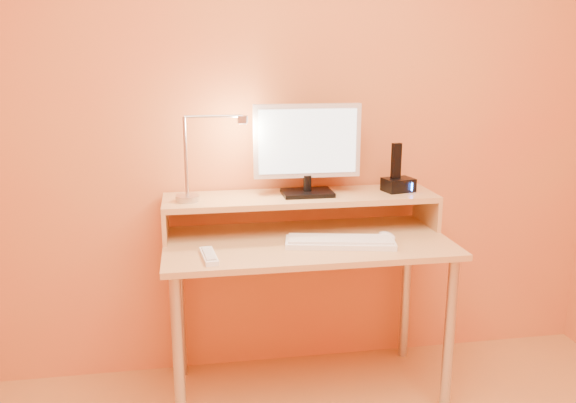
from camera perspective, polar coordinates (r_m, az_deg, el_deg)
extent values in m
cube|color=#C87F3F|center=(2.71, 0.60, 9.10)|extent=(3.00, 0.04, 2.50)
cylinder|color=#B6B6BA|center=(2.37, -10.53, -14.80)|extent=(0.04, 0.04, 0.69)
cylinder|color=#B6B6BA|center=(2.58, 15.30, -12.55)|extent=(0.04, 0.04, 0.69)
cylinder|color=#B6B6BA|center=(2.82, -10.42, -9.93)|extent=(0.04, 0.04, 0.69)
cylinder|color=#B6B6BA|center=(3.00, 11.30, -8.47)|extent=(0.04, 0.04, 0.69)
cube|color=tan|center=(2.50, 1.87, -4.00)|extent=(1.20, 0.60, 0.02)
cube|color=tan|center=(2.58, -11.77, -1.89)|extent=(0.02, 0.30, 0.14)
cube|color=tan|center=(2.79, 13.24, -0.77)|extent=(0.02, 0.30, 0.14)
cube|color=tan|center=(2.60, 1.24, 0.36)|extent=(1.20, 0.30, 0.02)
cube|color=black|center=(2.60, 1.87, 0.84)|extent=(0.22, 0.16, 0.02)
cylinder|color=black|center=(2.59, 1.88, 1.79)|extent=(0.04, 0.04, 0.07)
cube|color=silver|center=(2.57, 1.87, 5.87)|extent=(0.47, 0.04, 0.32)
cube|color=black|center=(2.59, 1.76, 5.94)|extent=(0.42, 0.02, 0.27)
cube|color=silver|center=(2.55, 1.95, 5.81)|extent=(0.43, 0.01, 0.28)
cylinder|color=#B6B6BA|center=(2.52, -9.70, 0.30)|extent=(0.10, 0.10, 0.02)
cylinder|color=#B6B6BA|center=(2.49, -9.86, 4.28)|extent=(0.01, 0.01, 0.33)
cylinder|color=#B6B6BA|center=(2.47, -7.21, 8.17)|extent=(0.24, 0.01, 0.01)
cylinder|color=#B6B6BA|center=(2.48, -4.40, 7.91)|extent=(0.04, 0.04, 0.03)
cylinder|color=#FFEAC6|center=(2.48, -4.39, 7.54)|extent=(0.03, 0.03, 0.00)
cube|color=black|center=(2.71, 10.61, 1.60)|extent=(0.15, 0.13, 0.06)
cube|color=black|center=(2.68, 10.41, 3.88)|extent=(0.04, 0.03, 0.16)
cube|color=#3690FE|center=(2.68, 11.88, 1.40)|extent=(0.01, 0.00, 0.04)
cube|color=white|center=(2.44, 5.06, -3.99)|extent=(0.47, 0.23, 0.02)
ellipsoid|color=white|center=(2.52, 9.51, -3.34)|extent=(0.08, 0.11, 0.04)
cube|color=white|center=(2.29, -7.65, -5.26)|extent=(0.07, 0.19, 0.02)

